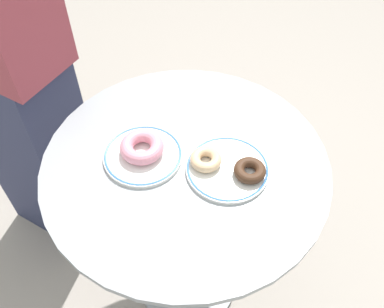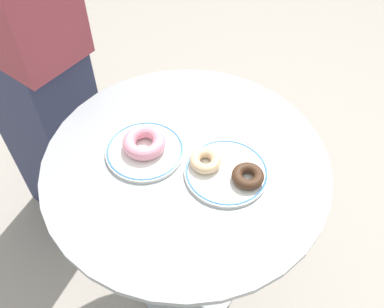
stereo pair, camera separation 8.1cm
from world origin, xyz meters
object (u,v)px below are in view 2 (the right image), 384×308
Objects in this scene: cafe_table at (187,208)px; donut_chocolate at (248,176)px; person_figure at (24,56)px; plate_right at (226,173)px; donut_glazed at (205,161)px; donut_pink_frosted at (144,142)px; plate_left at (145,151)px.

cafe_table is 9.29× the size of donut_chocolate.
cafe_table is 0.67m from person_figure.
donut_glazed is (-0.06, 0.00, 0.02)m from plate_right.
donut_pink_frosted reaches higher than plate_right.
donut_glazed is at bearing 3.72° from plate_left.
person_figure is (-0.48, 0.17, 0.02)m from donut_pink_frosted.
person_figure is (-0.48, 0.17, 0.04)m from plate_left.
plate_right is at bearing 177.14° from donut_chocolate.
plate_left is (-0.11, -0.01, 0.22)m from cafe_table.
donut_chocolate is (0.16, -0.01, 0.24)m from cafe_table.
plate_left is 2.56× the size of donut_glazed.
cafe_table is 0.46× the size of person_figure.
donut_chocolate is 0.05× the size of person_figure.
cafe_table is at bearing 2.60° from donut_pink_frosted.
plate_right is at bearing -2.03° from cafe_table.
donut_chocolate is at bearing -2.31° from cafe_table.
plate_right is 0.13× the size of person_figure.
plate_right is at bearing -13.19° from person_figure.
donut_chocolate reaches higher than plate_right.
person_figure is at bearing 164.85° from cafe_table.
cafe_table is at bearing -15.15° from person_figure.
person_figure reaches higher than donut_glazed.
cafe_table is 0.29m from donut_chocolate.
plate_left is at bearing -65.39° from donut_pink_frosted.
person_figure reaches higher than donut_chocolate.
donut_chocolate is at bearing -12.46° from person_figure.
donut_glazed is 0.05× the size of person_figure.
cafe_table is 0.25m from donut_glazed.
plate_right is (0.22, 0.01, 0.00)m from plate_left.
donut_chocolate is at bearing -2.86° from plate_right.
plate_left is 0.52m from person_figure.
donut_pink_frosted is 0.28m from donut_chocolate.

